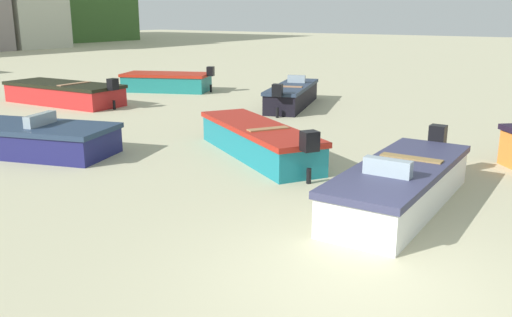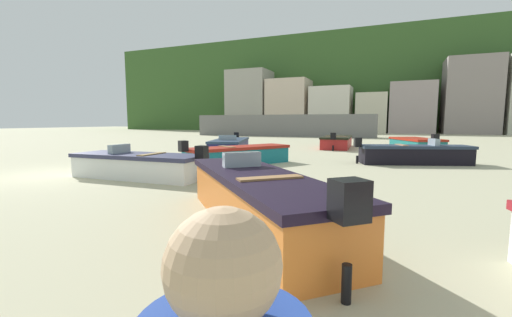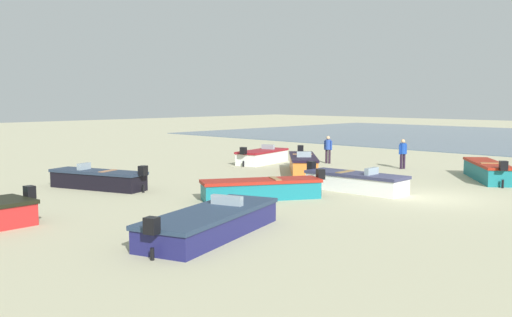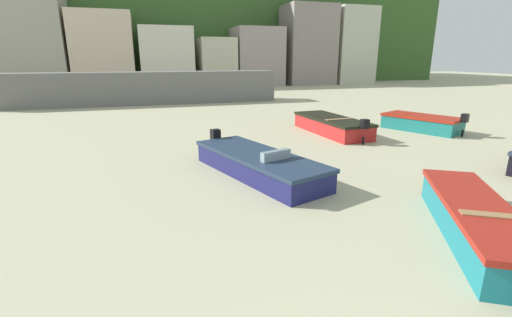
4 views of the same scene
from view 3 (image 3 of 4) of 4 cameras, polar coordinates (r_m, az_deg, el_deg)
The scene contains 10 objects.
ground_plane at distance 23.34m, azimuth 16.65°, elevation -3.76°, with size 160.00×160.00×0.00m, color #B3AE8B.
boat_teal_1 at distance 22.12m, azimuth 0.57°, elevation -3.01°, with size 3.41×4.55×1.08m.
boat_white_3 at distance 34.10m, azimuth 0.62°, elevation 0.20°, with size 2.25×4.27×1.11m.
boat_orange_4 at distance 29.77m, azimuth 4.64°, elevation -0.55°, with size 4.20×4.41×1.23m.
boat_black_5 at distance 25.47m, azimuth -15.26°, elevation -1.99°, with size 4.69×2.53×1.10m.
boat_navy_7 at distance 16.35m, azimuth -4.43°, elevation -6.31°, with size 3.26×5.59×1.04m.
boat_white_8 at distance 24.30m, azimuth 9.76°, elevation -2.27°, with size 4.61×1.50×1.08m.
boat_teal_9 at distance 29.24m, azimuth 21.82°, elevation -1.14°, with size 3.77×4.46×1.17m.
beach_walker_foreground at distance 32.41m, azimuth 14.26°, elevation 0.68°, with size 0.43×0.53×1.62m.
beach_walker_distant at distance 34.31m, azimuth 7.11°, elevation 1.10°, with size 0.54×0.38×1.62m.
Camera 3 is at (-10.49, 20.49, 3.85)m, focal length 40.63 mm.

